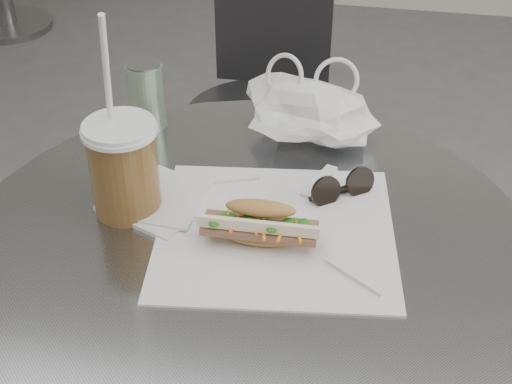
% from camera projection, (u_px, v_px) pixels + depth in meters
% --- Properties ---
extents(cafe_table, '(0.76, 0.76, 0.74)m').
position_uv_depth(cafe_table, '(248.00, 380.00, 1.08)').
color(cafe_table, slate).
rests_on(cafe_table, ground).
extents(chair_far, '(0.38, 0.38, 0.72)m').
position_uv_depth(chair_far, '(264.00, 151.00, 1.87)').
color(chair_far, '#2E2E30').
rests_on(chair_far, ground).
extents(sandwich_paper, '(0.34, 0.33, 0.00)m').
position_uv_depth(sandwich_paper, '(276.00, 232.00, 0.93)').
color(sandwich_paper, white).
rests_on(sandwich_paper, cafe_table).
extents(banh_mi, '(0.18, 0.07, 0.06)m').
position_uv_depth(banh_mi, '(260.00, 224.00, 0.90)').
color(banh_mi, '#C17C49').
rests_on(banh_mi, sandwich_paper).
extents(iced_coffee, '(0.10, 0.10, 0.29)m').
position_uv_depth(iced_coffee, '(124.00, 166.00, 0.94)').
color(iced_coffee, brown).
rests_on(iced_coffee, cafe_table).
extents(sunglasses, '(0.09, 0.07, 0.04)m').
position_uv_depth(sunglasses, '(342.00, 188.00, 0.99)').
color(sunglasses, black).
rests_on(sunglasses, cafe_table).
extents(plastic_bag, '(0.22, 0.18, 0.10)m').
position_uv_depth(plastic_bag, '(307.00, 113.00, 1.09)').
color(plastic_bag, silver).
rests_on(plastic_bag, cafe_table).
extents(napkin_stack, '(0.17, 0.17, 0.01)m').
position_uv_depth(napkin_stack, '(160.00, 200.00, 0.98)').
color(napkin_stack, white).
rests_on(napkin_stack, cafe_table).
extents(drink_can, '(0.06, 0.06, 0.11)m').
position_uv_depth(drink_can, '(146.00, 95.00, 1.13)').
color(drink_can, '#559257').
rests_on(drink_can, cafe_table).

